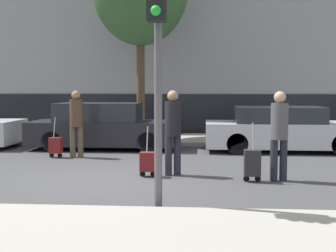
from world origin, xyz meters
The scene contains 14 objects.
ground_plane centered at (0.00, 0.00, 0.00)m, with size 80.00×80.00×0.00m, color #424244.
sidewalk_near centered at (0.00, -3.75, 0.06)m, with size 28.00×2.50×0.12m.
sidewalk_far centered at (0.00, 7.00, 0.06)m, with size 28.00×3.00×0.12m.
building_facade centered at (0.00, 10.52, 4.54)m, with size 28.00×2.70×9.12m.
parked_car_1 centered at (-1.08, 4.71, 0.65)m, with size 4.49×1.71×1.40m.
parked_car_2 centered at (4.26, 4.62, 0.62)m, with size 4.56×1.85×1.30m.
pedestrian_left centered at (-1.42, 2.95, 1.01)m, with size 0.35×0.34×1.77m.
trolley_left centered at (-1.97, 2.85, 0.32)m, with size 0.34×0.29×1.07m.
pedestrian_center centered at (1.31, 0.60, 1.03)m, with size 0.34×0.34×1.80m.
trolley_center centered at (0.80, 0.40, 0.32)m, with size 0.34×0.29×1.06m.
pedestrian_right centered at (3.45, 0.17, 1.02)m, with size 0.34×0.34×1.79m.
trolley_right centered at (2.92, 0.03, 0.38)m, with size 0.34×0.29×1.18m.
traffic_light centered at (1.28, -2.36, 2.57)m, with size 0.28×0.47×3.60m.
parked_bicycle centered at (-1.81, 6.95, 0.49)m, with size 1.77×0.06×0.96m.
Camera 1 is at (1.96, -9.19, 1.86)m, focal length 50.00 mm.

